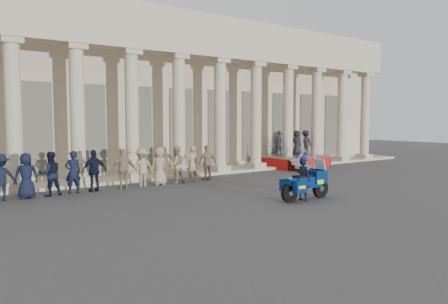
# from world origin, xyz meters

# --- Properties ---
(ground) EXTENTS (90.00, 90.00, 0.00)m
(ground) POSITION_xyz_m (0.00, 0.00, 0.00)
(ground) COLOR #39393B
(ground) RESTS_ON ground
(building) EXTENTS (40.00, 12.50, 9.00)m
(building) POSITION_xyz_m (-0.00, 14.74, 4.52)
(building) COLOR tan
(building) RESTS_ON ground
(officer_rank) EXTENTS (17.19, 0.66, 1.74)m
(officer_rank) POSITION_xyz_m (-6.44, 6.24, 0.87)
(officer_rank) COLOR black
(officer_rank) RESTS_ON ground
(reviewing_stand) EXTENTS (3.74, 3.71, 2.29)m
(reviewing_stand) POSITION_xyz_m (9.69, 7.86, 1.17)
(reviewing_stand) COLOR gray
(reviewing_stand) RESTS_ON ground
(motorcycle) EXTENTS (2.34, 0.96, 1.50)m
(motorcycle) POSITION_xyz_m (1.85, -0.30, 0.65)
(motorcycle) COLOR black
(motorcycle) RESTS_ON ground
(rider) EXTENTS (0.39, 0.59, 1.68)m
(rider) POSITION_xyz_m (1.72, -0.30, 0.84)
(rider) COLOR black
(rider) RESTS_ON ground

